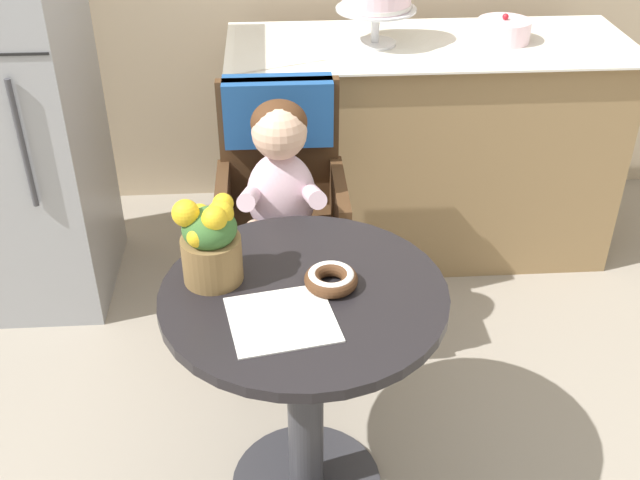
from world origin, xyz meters
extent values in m
cylinder|color=black|center=(0.00, 0.00, 0.70)|extent=(0.72, 0.72, 0.03)
cylinder|color=#333338|center=(0.00, 0.00, 0.34)|extent=(0.10, 0.10, 0.69)
cube|color=#472D19|center=(-0.04, 0.63, 0.47)|extent=(0.42, 0.42, 0.04)
cube|color=#472D19|center=(-0.04, 0.82, 0.72)|extent=(0.40, 0.04, 0.46)
cube|color=#472D19|center=(-0.23, 0.63, 0.58)|extent=(0.04, 0.38, 0.18)
cube|color=#472D19|center=(0.15, 0.63, 0.58)|extent=(0.04, 0.38, 0.18)
cube|color=#1E4C8C|center=(-0.04, 0.82, 0.84)|extent=(0.36, 0.11, 0.22)
cylinder|color=#472D19|center=(-0.22, 0.45, 0.23)|extent=(0.03, 0.03, 0.45)
cylinder|color=#472D19|center=(0.14, 0.45, 0.23)|extent=(0.03, 0.03, 0.45)
cylinder|color=#472D19|center=(-0.22, 0.81, 0.23)|extent=(0.03, 0.03, 0.45)
cylinder|color=#472D19|center=(0.14, 0.81, 0.23)|extent=(0.03, 0.03, 0.45)
ellipsoid|color=silver|center=(-0.04, 0.61, 0.64)|extent=(0.22, 0.16, 0.30)
sphere|color=#E0B293|center=(-0.04, 0.60, 0.87)|extent=(0.17, 0.17, 0.17)
ellipsoid|color=#4C2D19|center=(-0.04, 0.62, 0.89)|extent=(0.17, 0.17, 0.14)
cylinder|color=silver|center=(-0.14, 0.52, 0.69)|extent=(0.08, 0.23, 0.13)
sphere|color=#E0B293|center=(-0.13, 0.45, 0.62)|extent=(0.06, 0.06, 0.06)
cylinder|color=silver|center=(0.05, 0.52, 0.69)|extent=(0.08, 0.23, 0.13)
sphere|color=#E0B293|center=(0.04, 0.45, 0.62)|extent=(0.06, 0.06, 0.06)
cylinder|color=#3F4760|center=(-0.10, 0.53, 0.53)|extent=(0.09, 0.22, 0.09)
cylinder|color=#3F4760|center=(-0.10, 0.42, 0.36)|extent=(0.08, 0.08, 0.26)
cylinder|color=#3F4760|center=(0.01, 0.53, 0.53)|extent=(0.09, 0.22, 0.09)
cylinder|color=#3F4760|center=(0.01, 0.42, 0.36)|extent=(0.08, 0.08, 0.26)
cube|color=white|center=(-0.06, -0.11, 0.72)|extent=(0.28, 0.27, 0.00)
torus|color=#4C2D19|center=(0.07, 0.01, 0.74)|extent=(0.13, 0.13, 0.04)
torus|color=white|center=(0.07, 0.01, 0.75)|extent=(0.12, 0.12, 0.02)
cylinder|color=brown|center=(-0.22, 0.07, 0.78)|extent=(0.15, 0.15, 0.12)
ellipsoid|color=#38662D|center=(-0.22, 0.07, 0.87)|extent=(0.14, 0.14, 0.10)
sphere|color=gold|center=(-0.19, 0.07, 0.91)|extent=(0.07, 0.07, 0.07)
sphere|color=gold|center=(-0.19, 0.11, 0.91)|extent=(0.05, 0.05, 0.05)
sphere|color=gold|center=(-0.25, 0.10, 0.89)|extent=(0.05, 0.05, 0.05)
sphere|color=gold|center=(-0.28, 0.06, 0.92)|extent=(0.07, 0.07, 0.07)
sphere|color=gold|center=(-0.25, 0.03, 0.87)|extent=(0.05, 0.05, 0.05)
sphere|color=gold|center=(-0.21, 0.04, 0.91)|extent=(0.06, 0.06, 0.06)
cube|color=#93754C|center=(0.55, 1.30, 0.45)|extent=(1.50, 0.56, 0.90)
cube|color=white|center=(0.55, 1.30, 0.90)|extent=(1.56, 0.62, 0.01)
cylinder|color=silver|center=(0.33, 1.30, 0.91)|extent=(0.16, 0.16, 0.01)
cylinder|color=silver|center=(0.33, 1.30, 0.97)|extent=(0.03, 0.03, 0.12)
cylinder|color=silver|center=(0.33, 1.30, 1.03)|extent=(0.30, 0.30, 0.01)
cylinder|color=white|center=(0.33, 1.30, 1.05)|extent=(0.26, 0.26, 0.01)
cylinder|color=silver|center=(0.83, 1.31, 0.94)|extent=(0.20, 0.20, 0.08)
sphere|color=red|center=(0.83, 1.31, 0.99)|extent=(0.02, 0.02, 0.02)
cylinder|color=#3F3F44|center=(-0.87, 0.79, 0.77)|extent=(0.02, 0.02, 0.45)
camera|label=1|loc=(-0.06, -1.52, 1.85)|focal=43.04mm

